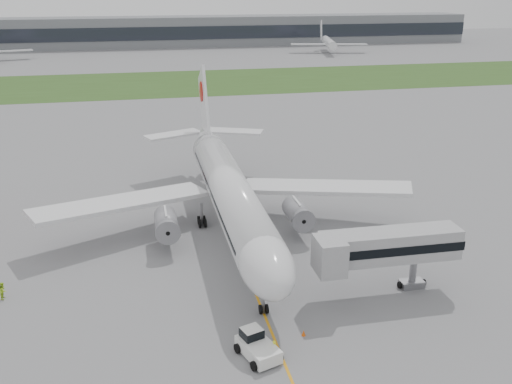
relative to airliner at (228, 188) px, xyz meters
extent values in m
plane|color=gray|center=(0.00, -4.87, -5.66)|extent=(600.00, 600.00, 0.00)
cube|color=#314E1D|center=(0.00, 115.13, -5.65)|extent=(600.00, 50.00, 0.02)
cube|color=slate|center=(0.00, 225.13, 1.34)|extent=(320.00, 22.00, 14.00)
cube|color=#212530|center=(0.00, 214.13, 1.34)|extent=(320.00, 0.60, 6.00)
cylinder|color=silver|center=(0.00, -0.87, -0.06)|extent=(5.00, 38.00, 5.00)
ellipsoid|color=silver|center=(0.00, -20.37, -0.06)|extent=(5.00, 11.00, 5.00)
cube|color=black|center=(0.00, -21.37, 0.84)|extent=(3.20, 1.54, 1.14)
cone|color=silver|center=(0.00, 21.13, 0.74)|extent=(5.00, 10.53, 6.16)
cube|color=silver|center=(-13.00, 1.13, -1.26)|extent=(22.13, 13.52, 1.70)
cube|color=silver|center=(13.00, 1.13, -1.26)|extent=(22.13, 13.52, 1.70)
cylinder|color=gray|center=(-8.00, -3.37, -2.66)|extent=(2.70, 5.20, 2.70)
cylinder|color=gray|center=(8.00, -3.37, -2.66)|extent=(2.70, 5.20, 2.70)
cube|color=silver|center=(0.00, 22.63, 5.84)|extent=(0.45, 10.90, 12.76)
cylinder|color=#BA0C0A|center=(0.00, 23.63, 7.84)|extent=(0.60, 3.20, 3.20)
cube|color=silver|center=(-5.00, 23.63, 1.14)|extent=(9.54, 6.34, 0.35)
cube|color=silver|center=(5.00, 23.63, 1.14)|extent=(9.54, 6.34, 0.35)
cylinder|color=gray|center=(0.00, -19.87, -4.11)|extent=(0.24, 0.24, 3.10)
cylinder|color=black|center=(-3.20, 2.13, -5.11)|extent=(1.40, 1.10, 1.10)
cylinder|color=black|center=(3.20, 2.13, -5.11)|extent=(1.40, 1.10, 1.10)
cube|color=white|center=(-1.92, -26.32, -4.93)|extent=(3.51, 4.66, 1.10)
cube|color=white|center=(-2.27, -25.27, -4.01)|extent=(2.04, 1.93, 0.92)
cube|color=black|center=(-2.27, -25.27, -3.96)|extent=(2.10, 1.98, 0.78)
cylinder|color=black|center=(-3.54, -25.41, -5.25)|extent=(0.57, 0.89, 0.83)
cylinder|color=black|center=(-1.19, -24.61, -5.25)|extent=(0.57, 0.89, 0.83)
cylinder|color=black|center=(-2.65, -28.02, -5.25)|extent=(0.57, 0.89, 0.83)
cylinder|color=black|center=(-0.30, -27.23, -5.25)|extent=(0.57, 0.89, 0.83)
cube|color=#A5A5A8|center=(13.06, -18.64, -0.40)|extent=(14.22, 3.24, 3.04)
cube|color=black|center=(13.06, -18.64, -0.40)|extent=(14.42, 3.34, 0.91)
cube|color=#A5A5A8|center=(6.47, -19.56, -0.40)|extent=(2.63, 3.44, 3.44)
cylinder|color=gray|center=(16.11, -18.17, -3.74)|extent=(0.71, 0.71, 3.85)
cube|color=gray|center=(16.11, -18.17, -5.31)|extent=(2.45, 1.45, 0.71)
cylinder|color=black|center=(14.79, -18.16, -5.31)|extent=(0.31, 0.71, 0.71)
cylinder|color=black|center=(17.42, -18.19, -5.31)|extent=(0.31, 0.71, 0.71)
cone|color=#EF570C|center=(-1.41, -25.37, -5.40)|extent=(0.38, 0.38, 0.52)
cone|color=#EF570C|center=(2.68, -24.19, -5.40)|extent=(0.38, 0.38, 0.52)
imported|color=#FCFF2A|center=(-0.66, -26.60, -4.86)|extent=(0.63, 0.46, 1.59)
imported|color=#9FCD22|center=(-24.75, -11.81, -4.77)|extent=(0.75, 0.92, 1.78)
camera|label=1|loc=(-10.52, -65.67, 24.01)|focal=40.00mm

